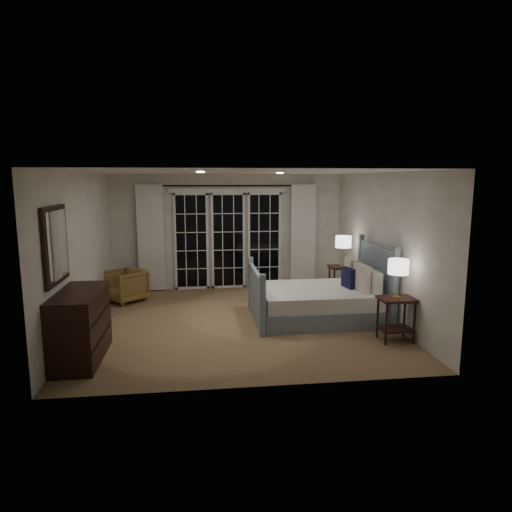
{
  "coord_description": "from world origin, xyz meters",
  "views": [
    {
      "loc": [
        -0.66,
        -7.43,
        2.38
      ],
      "look_at": [
        0.35,
        0.41,
        1.05
      ],
      "focal_mm": 32.0,
      "sensor_mm": 36.0,
      "label": 1
    }
  ],
  "objects": [
    {
      "name": "dresser",
      "position": [
        -2.23,
        -1.38,
        0.47
      ],
      "size": [
        0.56,
        1.31,
        0.93
      ],
      "color": "black",
      "rests_on": "floor"
    },
    {
      "name": "ceiling",
      "position": [
        0.0,
        0.0,
        2.5
      ],
      "size": [
        5.0,
        5.0,
        0.0
      ],
      "primitive_type": "plane",
      "rotation": [
        3.14,
        0.0,
        0.0
      ],
      "color": "white",
      "rests_on": "wall_back"
    },
    {
      "name": "wall_back",
      "position": [
        0.0,
        2.5,
        1.25
      ],
      "size": [
        5.0,
        0.02,
        2.5
      ],
      "primitive_type": "cube",
      "color": "white",
      "rests_on": "floor"
    },
    {
      "name": "lamp_right",
      "position": [
        2.2,
        1.23,
        1.15
      ],
      "size": [
        0.31,
        0.31,
        0.6
      ],
      "color": "tan",
      "rests_on": "nightstand_right"
    },
    {
      "name": "mirror",
      "position": [
        -2.47,
        -1.38,
        1.55
      ],
      "size": [
        0.05,
        0.85,
        1.0
      ],
      "color": "black",
      "rests_on": "wall_left"
    },
    {
      "name": "nightstand_left",
      "position": [
        2.23,
        -1.23,
        0.44
      ],
      "size": [
        0.51,
        0.41,
        0.66
      ],
      "color": "black",
      "rests_on": "floor"
    },
    {
      "name": "armchair",
      "position": [
        -2.1,
        1.57,
        0.32
      ],
      "size": [
        0.97,
        0.97,
        0.63
      ],
      "primitive_type": "imported",
      "rotation": [
        0.0,
        0.0,
        -0.82
      ],
      "color": "brown",
      "rests_on": "floor"
    },
    {
      "name": "wall_front",
      "position": [
        0.0,
        -2.5,
        1.25
      ],
      "size": [
        5.0,
        0.02,
        2.5
      ],
      "primitive_type": "cube",
      "color": "white",
      "rests_on": "floor"
    },
    {
      "name": "bed",
      "position": [
        1.42,
        0.0,
        0.32
      ],
      "size": [
        2.16,
        1.55,
        1.26
      ],
      "color": "slate",
      "rests_on": "floor"
    },
    {
      "name": "floor",
      "position": [
        0.0,
        0.0,
        0.0
      ],
      "size": [
        5.0,
        5.0,
        0.0
      ],
      "primitive_type": "plane",
      "color": "#836546",
      "rests_on": "ground"
    },
    {
      "name": "nightstand_right",
      "position": [
        2.2,
        1.23,
        0.44
      ],
      "size": [
        0.52,
        0.41,
        0.67
      ],
      "color": "black",
      "rests_on": "floor"
    },
    {
      "name": "french_doors",
      "position": [
        0.0,
        2.46,
        1.09
      ],
      "size": [
        2.5,
        0.04,
        2.2
      ],
      "color": "black",
      "rests_on": "wall_back"
    },
    {
      "name": "downlight_a",
      "position": [
        0.8,
        0.6,
        2.49
      ],
      "size": [
        0.12,
        0.12,
        0.01
      ],
      "primitive_type": "cylinder",
      "color": "white",
      "rests_on": "ceiling"
    },
    {
      "name": "curtain_rod",
      "position": [
        0.0,
        2.4,
        2.25
      ],
      "size": [
        3.5,
        0.03,
        0.03
      ],
      "primitive_type": "cylinder",
      "rotation": [
        0.0,
        1.57,
        0.0
      ],
      "color": "black",
      "rests_on": "wall_back"
    },
    {
      "name": "lamp_left",
      "position": [
        2.23,
        -1.23,
        1.12
      ],
      "size": [
        0.3,
        0.3,
        0.57
      ],
      "color": "tan",
      "rests_on": "nightstand_left"
    },
    {
      "name": "curtain_right",
      "position": [
        1.65,
        2.38,
        1.15
      ],
      "size": [
        0.55,
        0.1,
        2.25
      ],
      "primitive_type": "cube",
      "color": "white",
      "rests_on": "curtain_rod"
    },
    {
      "name": "wall_left",
      "position": [
        -2.5,
        0.0,
        1.25
      ],
      "size": [
        0.02,
        5.0,
        2.5
      ],
      "primitive_type": "cube",
      "color": "white",
      "rests_on": "floor"
    },
    {
      "name": "curtain_left",
      "position": [
        -1.65,
        2.38,
        1.15
      ],
      "size": [
        0.55,
        0.1,
        2.25
      ],
      "primitive_type": "cube",
      "color": "white",
      "rests_on": "curtain_rod"
    },
    {
      "name": "wall_right",
      "position": [
        2.5,
        0.0,
        1.25
      ],
      "size": [
        0.02,
        5.0,
        2.5
      ],
      "primitive_type": "cube",
      "color": "white",
      "rests_on": "floor"
    },
    {
      "name": "downlight_b",
      "position": [
        -0.6,
        -0.4,
        2.49
      ],
      "size": [
        0.12,
        0.12,
        0.01
      ],
      "primitive_type": "cylinder",
      "color": "white",
      "rests_on": "ceiling"
    }
  ]
}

